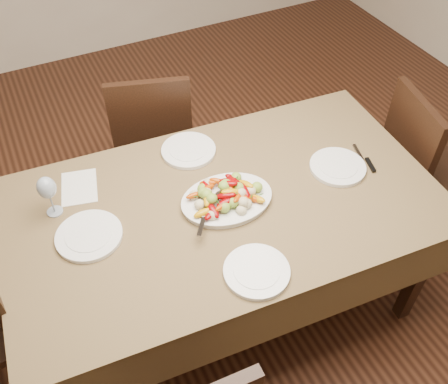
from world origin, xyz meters
TOP-DOWN VIEW (x-y plane):
  - floor at (0.00, 0.00)m, footprint 6.00×6.00m
  - dining_table at (-0.22, 0.22)m, footprint 1.90×1.16m
  - chair_far at (-0.23, 1.12)m, footprint 0.52×0.52m
  - chair_right at (0.99, 0.19)m, footprint 0.50×0.50m
  - serving_platter at (-0.21, 0.21)m, footprint 0.40×0.31m
  - roasted_vegetables at (-0.21, 0.21)m, footprint 0.32×0.23m
  - serving_spoon at (-0.28, 0.18)m, footprint 0.26×0.21m
  - plate_left at (-0.78, 0.28)m, footprint 0.26×0.26m
  - plate_right at (0.33, 0.18)m, footprint 0.25×0.25m
  - plate_far at (-0.23, 0.58)m, footprint 0.25×0.25m
  - plate_near at (-0.27, -0.16)m, footprint 0.25×0.25m
  - wine_glass at (-0.87, 0.48)m, footprint 0.08×0.08m
  - menu_card at (-0.75, 0.57)m, footprint 0.19×0.24m
  - table_knife at (0.48, 0.17)m, footprint 0.07×0.20m

SIDE VIEW (x-z plane):
  - floor at x=0.00m, z-range 0.00..0.00m
  - dining_table at x=-0.22m, z-range 0.00..0.76m
  - chair_far at x=-0.23m, z-range 0.00..0.95m
  - chair_right at x=0.99m, z-range 0.00..0.95m
  - menu_card at x=-0.75m, z-range 0.76..0.76m
  - table_knife at x=0.48m, z-range 0.76..0.77m
  - plate_left at x=-0.78m, z-range 0.76..0.78m
  - plate_right at x=0.33m, z-range 0.76..0.78m
  - plate_far at x=-0.23m, z-range 0.76..0.78m
  - plate_near at x=-0.27m, z-range 0.76..0.78m
  - serving_platter at x=-0.21m, z-range 0.76..0.78m
  - serving_spoon at x=-0.28m, z-range 0.79..0.82m
  - roasted_vegetables at x=-0.21m, z-range 0.78..0.87m
  - wine_glass at x=-0.87m, z-range 0.76..0.96m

